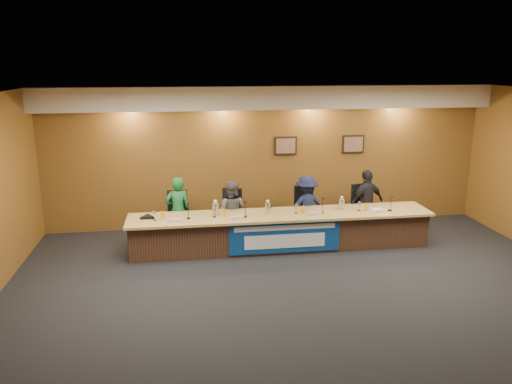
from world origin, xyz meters
TOP-DOWN VIEW (x-y plane):
  - floor at (0.00, 0.00)m, footprint 10.00×10.00m
  - ceiling at (0.00, 0.00)m, footprint 10.00×8.00m
  - wall_back at (0.00, 4.00)m, footprint 10.00×0.04m
  - soffit at (0.00, 3.75)m, footprint 10.00×0.50m
  - dais_body at (0.00, 2.40)m, footprint 6.00×0.80m
  - dais_top at (0.00, 2.35)m, footprint 6.10×0.95m
  - banner at (0.00, 1.99)m, footprint 2.20×0.02m
  - banner_text_upper at (0.00, 1.97)m, footprint 2.00×0.01m
  - banner_text_lower at (0.00, 1.97)m, footprint 1.60×0.01m
  - wall_photo_left at (0.40, 3.97)m, footprint 0.52×0.04m
  - wall_photo_right at (2.00, 3.97)m, footprint 0.52×0.04m
  - panelist_a at (-2.06, 2.96)m, footprint 0.58×0.43m
  - panelist_b at (-0.95, 2.96)m, footprint 0.78×0.71m
  - panelist_c at (0.67, 2.96)m, footprint 0.94×0.61m
  - panelist_d at (2.01, 2.96)m, footprint 0.92×0.61m
  - office_chair_a at (-2.06, 3.06)m, footprint 0.49×0.49m
  - office_chair_b at (-0.95, 3.06)m, footprint 0.57×0.57m
  - office_chair_c at (0.67, 3.06)m, footprint 0.51×0.51m
  - office_chair_d at (2.01, 3.06)m, footprint 0.57×0.57m
  - nameplate_a at (-2.10, 2.09)m, footprint 0.24×0.08m
  - microphone_a at (-1.85, 2.29)m, footprint 0.07×0.07m
  - juice_glass_a at (-2.34, 2.34)m, footprint 0.06×0.06m
  - water_glass_a at (-2.50, 2.28)m, footprint 0.08×0.08m
  - nameplate_b at (-0.91, 2.07)m, footprint 0.24×0.08m
  - microphone_b at (-0.75, 2.24)m, footprint 0.07×0.07m
  - juice_glass_b at (-1.16, 2.33)m, footprint 0.06×0.06m
  - water_glass_b at (-1.35, 2.32)m, footprint 0.08×0.08m
  - nameplate_c at (0.65, 2.11)m, footprint 0.24×0.08m
  - microphone_c at (0.81, 2.28)m, footprint 0.07×0.07m
  - juice_glass_c at (0.43, 2.30)m, footprint 0.06×0.06m
  - water_glass_c at (0.29, 2.33)m, footprint 0.08×0.08m
  - nameplate_d at (2.02, 2.12)m, footprint 0.24×0.08m
  - microphone_d at (2.22, 2.22)m, footprint 0.07×0.07m
  - juice_glass_d at (1.76, 2.30)m, footprint 0.06×0.06m
  - water_glass_d at (1.61, 2.32)m, footprint 0.08×0.08m
  - carafe_left at (-1.32, 2.46)m, footprint 0.13×0.13m
  - carafe_mid at (-0.28, 2.37)m, footprint 0.11×0.11m
  - carafe_right at (1.28, 2.46)m, footprint 0.13×0.13m
  - speakerphone at (-2.64, 2.43)m, footprint 0.32×0.32m
  - paper_stack at (2.02, 2.29)m, footprint 0.26×0.33m

SIDE VIEW (x-z plane):
  - floor at x=0.00m, z-range 0.00..0.00m
  - banner_text_lower at x=0.00m, z-range 0.16..0.44m
  - dais_body at x=0.00m, z-range 0.00..0.70m
  - banner at x=0.00m, z-range 0.05..0.71m
  - office_chair_a at x=-2.06m, z-range 0.44..0.52m
  - office_chair_b at x=-0.95m, z-range 0.44..0.52m
  - office_chair_c at x=0.67m, z-range 0.44..0.52m
  - office_chair_d at x=2.01m, z-range 0.44..0.52m
  - banner_text_upper at x=0.00m, z-range 0.53..0.63m
  - panelist_b at x=-0.95m, z-range 0.00..1.31m
  - panelist_c at x=0.67m, z-range 0.00..1.37m
  - panelist_a at x=-2.06m, z-range 0.00..1.43m
  - dais_top at x=0.00m, z-range 0.70..0.75m
  - panelist_d at x=2.01m, z-range 0.00..1.45m
  - paper_stack at x=2.02m, z-range 0.75..0.76m
  - microphone_a at x=-1.85m, z-range 0.75..0.77m
  - microphone_b at x=-0.75m, z-range 0.75..0.77m
  - microphone_c at x=0.81m, z-range 0.75..0.77m
  - microphone_d at x=2.22m, z-range 0.75..0.77m
  - speakerphone at x=-2.64m, z-range 0.75..0.80m
  - nameplate_a at x=-2.10m, z-range 0.74..0.85m
  - nameplate_b at x=-0.91m, z-range 0.74..0.85m
  - nameplate_c at x=0.65m, z-range 0.74..0.85m
  - nameplate_d at x=2.02m, z-range 0.74..0.85m
  - juice_glass_a at x=-2.34m, z-range 0.75..0.90m
  - juice_glass_b at x=-1.16m, z-range 0.75..0.90m
  - juice_glass_c at x=0.43m, z-range 0.75..0.90m
  - juice_glass_d at x=1.76m, z-range 0.75..0.90m
  - water_glass_a at x=-2.50m, z-range 0.75..0.93m
  - water_glass_b at x=-1.35m, z-range 0.75..0.93m
  - water_glass_c at x=0.29m, z-range 0.75..0.93m
  - water_glass_d at x=1.61m, z-range 0.75..0.93m
  - carafe_right at x=1.28m, z-range 0.75..0.97m
  - carafe_mid at x=-0.28m, z-range 0.75..0.99m
  - carafe_left at x=-1.32m, z-range 0.75..1.00m
  - wall_back at x=0.00m, z-range 0.00..3.20m
  - wall_photo_left at x=0.40m, z-range 1.64..2.06m
  - wall_photo_right at x=2.00m, z-range 1.64..2.06m
  - soffit at x=0.00m, z-range 2.70..3.20m
  - ceiling at x=0.00m, z-range 3.18..3.22m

